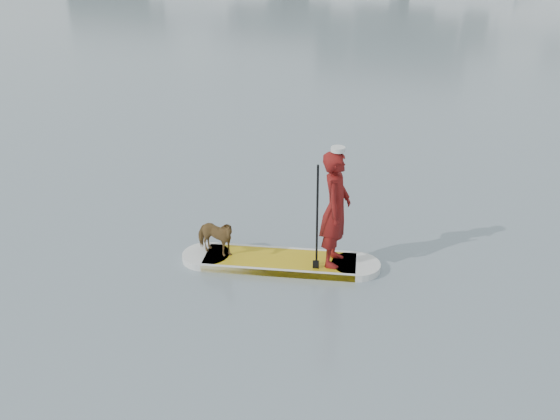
% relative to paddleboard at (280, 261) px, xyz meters
% --- Properties ---
extents(ground, '(140.00, 140.00, 0.00)m').
position_rel_paddleboard_xyz_m(ground, '(0.50, -0.70, -0.06)').
color(ground, slate).
rests_on(ground, ground).
extents(paddleboard, '(3.23, 1.40, 0.12)m').
position_rel_paddleboard_xyz_m(paddleboard, '(0.00, 0.00, 0.00)').
color(paddleboard, gold).
rests_on(paddleboard, ground).
extents(paddler, '(0.53, 0.74, 1.91)m').
position_rel_paddleboard_xyz_m(paddler, '(0.85, 0.21, 1.01)').
color(paddler, maroon).
rests_on(paddler, paddleboard).
extents(white_cap, '(0.22, 0.22, 0.07)m').
position_rel_paddleboard_xyz_m(white_cap, '(0.85, 0.21, 2.00)').
color(white_cap, silver).
rests_on(white_cap, paddler).
extents(dog, '(0.80, 0.43, 0.65)m').
position_rel_paddleboard_xyz_m(dog, '(-1.05, -0.26, 0.38)').
color(dog, brown).
rests_on(dog, paddleboard).
extents(paddle, '(0.11, 0.30, 2.00)m').
position_rel_paddleboard_xyz_m(paddle, '(0.65, -0.09, 0.74)').
color(paddle, black).
rests_on(paddle, ground).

